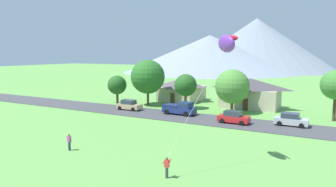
{
  "coord_description": "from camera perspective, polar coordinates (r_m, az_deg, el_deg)",
  "views": [
    {
      "loc": [
        14.07,
        -10.62,
        9.61
      ],
      "look_at": [
        -0.1,
        15.29,
        5.74
      ],
      "focal_mm": 33.18,
      "sensor_mm": 36.0,
      "label": 1
    }
  ],
  "objects": [
    {
      "name": "tree_left_of_center",
      "position": [
        53.29,
        3.26,
        1.5
      ],
      "size": [
        3.85,
        3.85,
        6.03
      ],
      "color": "brown",
      "rests_on": "ground"
    },
    {
      "name": "pickup_truck_navy_west_side",
      "position": [
        48.36,
        2.22,
        -2.72
      ],
      "size": [
        5.27,
        2.48,
        1.99
      ],
      "color": "navy",
      "rests_on": "road_strip"
    },
    {
      "name": "tree_right_of_center",
      "position": [
        59.65,
        -9.34,
        1.54
      ],
      "size": [
        3.61,
        3.61,
        5.38
      ],
      "color": "#4C3823",
      "rests_on": "ground"
    },
    {
      "name": "kite_flyer_with_kite",
      "position": [
        27.1,
        10.43,
        8.42
      ],
      "size": [
        4.24,
        7.29,
        11.21
      ],
      "color": "#3D3D42",
      "rests_on": "ground"
    },
    {
      "name": "watcher_person",
      "position": [
        32.55,
        -17.69,
        -8.45
      ],
      "size": [
        0.56,
        0.24,
        1.68
      ],
      "color": "navy",
      "rests_on": "ground"
    },
    {
      "name": "house_leftmost",
      "position": [
        56.36,
        14.86,
        0.17
      ],
      "size": [
        10.48,
        6.5,
        5.2
      ],
      "color": "beige",
      "rests_on": "ground"
    },
    {
      "name": "tree_center",
      "position": [
        57.04,
        -3.74,
        3.09
      ],
      "size": [
        6.27,
        6.27,
        8.41
      ],
      "color": "brown",
      "rests_on": "ground"
    },
    {
      "name": "tree_near_right",
      "position": [
        49.36,
        28.49,
        1.38
      ],
      "size": [
        4.17,
        4.17,
        7.26
      ],
      "color": "#4C3823",
      "rests_on": "ground"
    },
    {
      "name": "parked_car_silver_west_end",
      "position": [
        44.09,
        21.68,
        -4.5
      ],
      "size": [
        4.23,
        2.13,
        1.68
      ],
      "color": "#B7BCC1",
      "rests_on": "road_strip"
    },
    {
      "name": "parked_car_red_mid_east",
      "position": [
        43.43,
        11.95,
        -4.31
      ],
      "size": [
        4.24,
        2.16,
        1.68
      ],
      "color": "red",
      "rests_on": "road_strip"
    },
    {
      "name": "parked_car_tan_mid_west",
      "position": [
        52.72,
        -7.15,
        -2.13
      ],
      "size": [
        4.23,
        2.13,
        1.68
      ],
      "color": "tan",
      "rests_on": "road_strip"
    },
    {
      "name": "mountain_east_ridge",
      "position": [
        176.1,
        15.9,
        8.62
      ],
      "size": [
        82.19,
        82.19,
        28.02
      ],
      "primitive_type": "cone",
      "color": "gray",
      "rests_on": "ground"
    },
    {
      "name": "house_left_center",
      "position": [
        62.92,
        2.52,
        0.8
      ],
      "size": [
        8.01,
        8.63,
        4.46
      ],
      "color": "beige",
      "rests_on": "ground"
    },
    {
      "name": "road_strip",
      "position": [
        44.64,
        9.65,
        -5.01
      ],
      "size": [
        160.0,
        7.23,
        0.08
      ],
      "primitive_type": "cube",
      "color": "#424247",
      "rests_on": "ground"
    },
    {
      "name": "mountain_west_ridge",
      "position": [
        157.76,
        7.67,
        7.25
      ],
      "size": [
        85.99,
        85.99,
        18.36
      ],
      "primitive_type": "cone",
      "color": "gray",
      "rests_on": "ground"
    },
    {
      "name": "tree_near_left",
      "position": [
        50.51,
        11.73,
        1.25
      ],
      "size": [
        5.47,
        5.47,
        7.02
      ],
      "color": "brown",
      "rests_on": "ground"
    }
  ]
}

